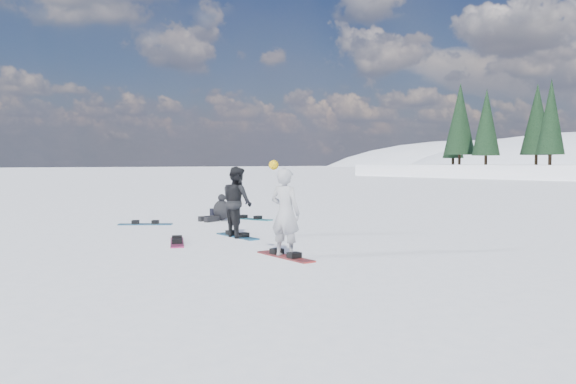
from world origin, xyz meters
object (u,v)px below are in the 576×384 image
Objects in this scene: snowboard_loose_a at (145,224)px; snowboard_loose_c at (251,219)px; gear_bag at (216,214)px; seated_rider at (220,210)px; snowboarder_man at (237,202)px; snowboarder_woman at (285,212)px; snowboard_loose_b at (177,242)px.

snowboard_loose_c is (0.59, 3.19, 0.00)m from snowboard_loose_a.
snowboard_loose_c is at bearing 34.17° from gear_bag.
gear_bag is at bearing -164.56° from snowboard_loose_c.
snowboard_loose_a is (-0.31, -2.27, -0.30)m from seated_rider.
snowboarder_woman is at bearing 169.42° from snowboarder_man.
gear_bag is at bearing 44.58° from snowboard_loose_a.
snowboard_loose_a is at bearing 15.12° from snowboarder_man.
snowboard_loose_b is (0.06, -1.60, -0.82)m from snowboarder_man.
snowboarder_man is 1.67× the size of seated_rider.
gear_bag is (-0.70, 0.25, -0.16)m from seated_rider.
snowboarder_man is at bearing -44.42° from snowboard_loose_a.
snowboarder_woman is at bearing 40.53° from snowboard_loose_b.
snowboard_loose_b is at bearing -51.71° from seated_rider.
snowboard_loose_a is at bearing -119.21° from snowboard_loose_c.
snowboard_loose_a is 1.00× the size of snowboard_loose_c.
gear_bag is 0.30× the size of snowboard_loose_c.
snowboarder_woman is 6.94m from seated_rider.
snowboard_loose_a and snowboard_loose_b have the same top height.
snowboard_loose_b is at bearing 97.55° from snowboarder_man.
snowboard_loose_a is (-3.80, -0.65, -0.82)m from snowboarder_man.
snowboarder_woman is 1.08× the size of snowboarder_man.
snowboard_loose_a is at bearing -20.53° from snowboarder_woman.
seated_rider is 2.31m from snowboard_loose_a.
seated_rider is 0.67× the size of snowboard_loose_c.
seated_rider is at bearing 163.99° from snowboard_loose_b.
snowboard_loose_c is at bearing 25.35° from snowboard_loose_a.
snowboarder_man is 1.80m from snowboard_loose_b.
gear_bag is 2.56m from snowboard_loose_a.
snowboarder_woman reaches higher than snowboard_loose_b.
gear_bag is 5.49m from snowboard_loose_b.
snowboarder_man is at bearing -57.08° from snowboard_loose_c.
snowboard_loose_c is 1.00× the size of snowboard_loose_b.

